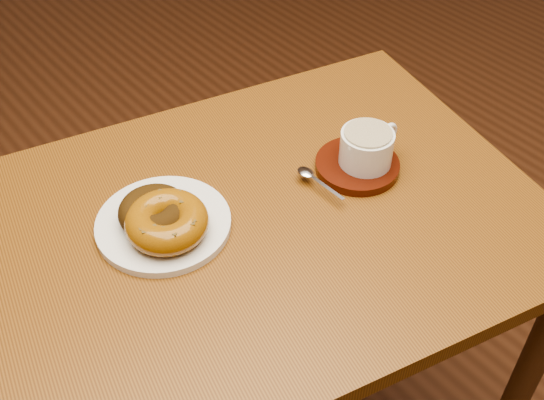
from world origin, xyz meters
TOP-DOWN VIEW (x-y plane):
  - cafe_table at (-0.18, 0.03)m, footprint 0.98×0.81m
  - donut_plate at (-0.31, 0.10)m, footprint 0.25×0.25m
  - donut_cinnamon at (-0.32, 0.11)m, footprint 0.13×0.13m
  - donut_caramel at (-0.31, 0.08)m, footprint 0.17×0.17m
  - saucer at (0.01, 0.01)m, footprint 0.18×0.18m
  - coffee_cup at (0.02, 0.01)m, footprint 0.11×0.09m
  - teaspoon at (-0.07, 0.04)m, footprint 0.02×0.10m

SIDE VIEW (x-z plane):
  - cafe_table at x=-0.18m, z-range 0.27..1.08m
  - donut_plate at x=-0.31m, z-range 0.80..0.82m
  - saucer at x=0.01m, z-range 0.80..0.82m
  - teaspoon at x=-0.07m, z-range 0.82..0.82m
  - donut_cinnamon at x=-0.32m, z-range 0.82..0.85m
  - donut_caramel at x=-0.31m, z-range 0.82..0.86m
  - coffee_cup at x=0.02m, z-range 0.82..0.88m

